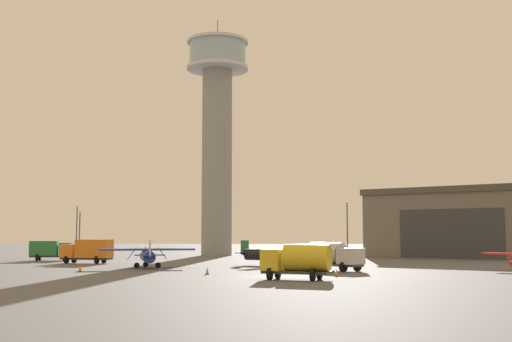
# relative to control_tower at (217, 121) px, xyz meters

# --- Properties ---
(ground_plane) EXTENTS (400.00, 400.00, 0.00)m
(ground_plane) POSITION_rel_control_tower_xyz_m (12.18, -56.56, -24.10)
(ground_plane) COLOR #545456
(control_tower) EXTENTS (11.20, 11.20, 42.99)m
(control_tower) POSITION_rel_control_tower_xyz_m (0.00, 0.00, 0.00)
(control_tower) COLOR gray
(control_tower) RESTS_ON ground_plane
(hangar) EXTENTS (35.40, 31.55, 11.19)m
(hangar) POSITION_rel_control_tower_xyz_m (42.58, -5.07, -18.49)
(hangar) COLOR #6B665B
(hangar) RESTS_ON ground_plane
(airplane_black) EXTENTS (7.72, 9.67, 2.98)m
(airplane_black) POSITION_rel_control_tower_xyz_m (11.18, -36.40, -22.71)
(airplane_black) COLOR black
(airplane_black) RESTS_ON ground_plane
(airplane_blue) EXTENTS (10.44, 8.21, 3.11)m
(airplane_blue) POSITION_rel_control_tower_xyz_m (-1.73, -43.54, -22.65)
(airplane_blue) COLOR #2847A8
(airplane_blue) RESTS_ON ground_plane
(truck_fuel_tanker_yellow) EXTENTS (5.94, 4.03, 2.90)m
(truck_fuel_tanker_yellow) POSITION_rel_control_tower_xyz_m (14.94, -60.71, -22.50)
(truck_fuel_tanker_yellow) COLOR #38383D
(truck_fuel_tanker_yellow) RESTS_ON ground_plane
(truck_fuel_tanker_silver) EXTENTS (6.12, 6.41, 2.87)m
(truck_fuel_tanker_silver) POSITION_rel_control_tower_xyz_m (18.36, -46.87, -22.51)
(truck_fuel_tanker_silver) COLOR #38383D
(truck_fuel_tanker_silver) RESTS_ON ground_plane
(truck_box_orange) EXTENTS (6.72, 3.64, 3.06)m
(truck_box_orange) POSITION_rel_control_tower_xyz_m (-12.11, -32.71, -22.42)
(truck_box_orange) COLOR #38383D
(truck_box_orange) RESTS_ON ground_plane
(truck_box_green) EXTENTS (6.03, 3.93, 2.79)m
(truck_box_green) POSITION_rel_control_tower_xyz_m (-20.48, -24.30, -22.52)
(truck_box_green) COLOR #38383D
(truck_box_green) RESTS_ON ground_plane
(light_post_west) EXTENTS (0.44, 0.44, 8.81)m
(light_post_west) POSITION_rel_control_tower_xyz_m (22.27, -12.41, -18.87)
(light_post_west) COLOR #38383D
(light_post_west) RESTS_ON ground_plane
(light_post_east) EXTENTS (0.44, 0.44, 8.82)m
(light_post_east) POSITION_rel_control_tower_xyz_m (-24.07, -4.04, -18.86)
(light_post_east) COLOR #38383D
(light_post_east) RESTS_ON ground_plane
(light_post_centre) EXTENTS (0.44, 0.44, 7.73)m
(light_post_centre) POSITION_rel_control_tower_xyz_m (-22.63, -6.57, -19.44)
(light_post_centre) COLOR #38383D
(light_post_centre) RESTS_ON ground_plane
(traffic_cone_near_left) EXTENTS (0.36, 0.36, 0.66)m
(traffic_cone_near_left) POSITION_rel_control_tower_xyz_m (18.30, -55.81, -23.78)
(traffic_cone_near_left) COLOR black
(traffic_cone_near_left) RESTS_ON ground_plane
(traffic_cone_near_right) EXTENTS (0.36, 0.36, 0.63)m
(traffic_cone_near_right) POSITION_rel_control_tower_xyz_m (-6.83, -50.49, -23.80)
(traffic_cone_near_right) COLOR black
(traffic_cone_near_right) RESTS_ON ground_plane
(traffic_cone_mid_apron) EXTENTS (0.36, 0.36, 0.72)m
(traffic_cone_mid_apron) POSITION_rel_control_tower_xyz_m (6.51, -54.08, -23.75)
(traffic_cone_mid_apron) COLOR black
(traffic_cone_mid_apron) RESTS_ON ground_plane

